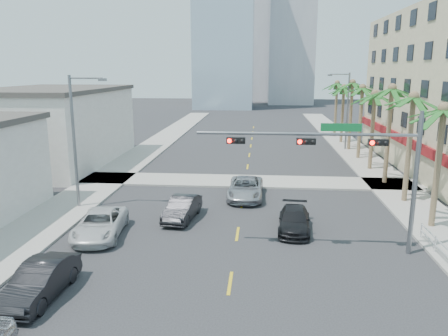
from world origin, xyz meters
name	(u,v)px	position (x,y,z in m)	size (l,w,h in m)	color
ground	(222,336)	(0.00, 0.00, 0.00)	(260.00, 260.00, 0.00)	#262628
sidewalk_right	(398,191)	(12.00, 20.00, 0.07)	(4.00, 120.00, 0.15)	gray
sidewalk_left	(99,184)	(-12.00, 20.00, 0.07)	(4.00, 120.00, 0.15)	gray
sidewalk_cross	(245,181)	(0.00, 22.00, 0.07)	(80.00, 4.00, 0.15)	gray
building_left_far	(53,128)	(-19.50, 28.00, 3.60)	(11.00, 18.00, 7.20)	beige
tower_far_left	(224,6)	(-8.00, 95.00, 24.00)	(14.00, 14.00, 48.00)	#99B2C6
tower_far_center	(249,30)	(-3.00, 125.00, 21.00)	(16.00, 16.00, 42.00)	#ADADB2
traffic_signal_mast	(351,157)	(5.78, 7.95, 5.06)	(11.12, 0.54, 7.20)	slate
palm_tree_0	(444,110)	(11.60, 12.00, 7.08)	(4.80, 4.80, 7.80)	brown
palm_tree_1	(414,98)	(11.60, 17.20, 7.43)	(4.80, 4.80, 8.16)	brown
palm_tree_2	(392,90)	(11.60, 22.40, 7.78)	(4.80, 4.80, 8.52)	brown
palm_tree_3	(375,95)	(11.60, 27.60, 7.08)	(4.80, 4.80, 7.80)	brown
palm_tree_4	(363,88)	(11.60, 32.80, 7.43)	(4.80, 4.80, 8.16)	brown
palm_tree_5	(353,83)	(11.60, 38.00, 7.78)	(4.80, 4.80, 8.52)	brown
palm_tree_6	(344,88)	(11.60, 43.20, 7.08)	(4.80, 4.80, 7.80)	brown
palm_tree_7	(337,84)	(11.60, 48.40, 7.43)	(4.80, 4.80, 8.16)	brown
streetlight_left	(77,135)	(-11.00, 14.00, 5.06)	(2.55, 0.25, 9.00)	slate
streetlight_right	(346,107)	(11.00, 38.00, 5.06)	(2.55, 0.25, 9.00)	slate
car_parked_mid	(40,281)	(-7.80, 2.09, 0.75)	(1.59, 4.55, 1.50)	black
car_parked_far	(100,224)	(-7.80, 9.01, 0.73)	(2.41, 5.24, 1.46)	silver
car_lane_left	(182,208)	(-3.65, 12.31, 0.72)	(1.52, 4.36, 1.44)	black
car_lane_center	(245,188)	(0.18, 17.31, 0.75)	(2.50, 5.42, 1.51)	#ACACB1
car_lane_right	(294,220)	(3.31, 10.85, 0.65)	(1.82, 4.48, 1.30)	black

